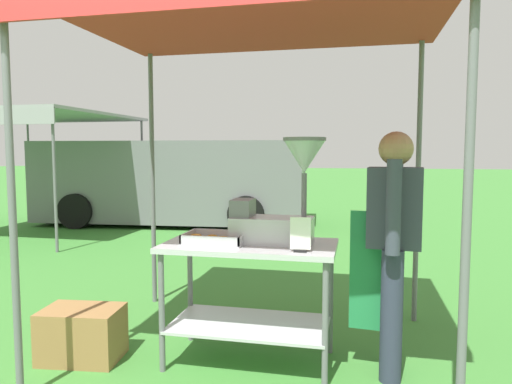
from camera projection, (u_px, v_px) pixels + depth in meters
The scene contains 10 objects.
ground_plane at pixel (302, 234), 8.41m from camera, with size 70.00×70.00×0.00m, color #3D7F33.
stall_canopy at pixel (253, 25), 3.21m from camera, with size 2.65×2.09×2.45m.
donut_cart at pixel (250, 275), 3.26m from camera, with size 1.19×0.64×0.85m.
donut_tray at pixel (215, 240), 3.25m from camera, with size 0.42×0.30×0.07m.
donut_fryer at pixel (282, 201), 3.22m from camera, with size 0.64×0.29×0.73m.
menu_sign at pixel (300, 237), 2.95m from camera, with size 0.13×0.05×0.22m.
vendor at pixel (393, 240), 3.05m from camera, with size 0.46×0.54×1.61m.
supply_crate at pixel (82, 334), 3.34m from camera, with size 0.58×0.42×0.37m.
van_grey at pixel (175, 181), 9.70m from camera, with size 5.51×2.43×1.69m.
neighbour_tent at pixel (35, 118), 8.36m from camera, with size 2.86×3.05×2.16m.
Camera 1 is at (0.98, -2.30, 1.48)m, focal length 32.87 mm.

